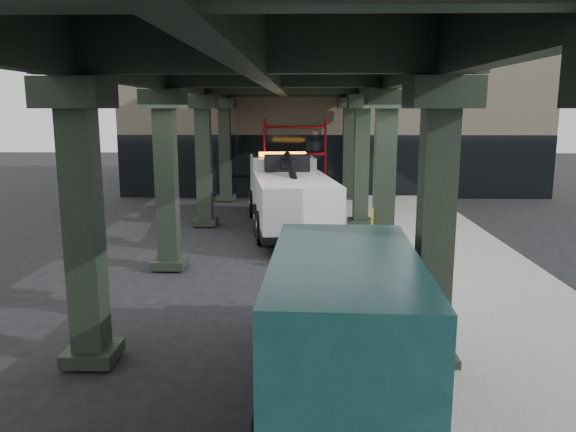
# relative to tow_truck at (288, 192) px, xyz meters

# --- Properties ---
(ground) EXTENTS (90.00, 90.00, 0.00)m
(ground) POSITION_rel_tow_truck_xyz_m (0.18, -7.54, -1.42)
(ground) COLOR black
(ground) RESTS_ON ground
(sidewalk) EXTENTS (5.00, 40.00, 0.15)m
(sidewalk) POSITION_rel_tow_truck_xyz_m (4.68, -5.54, -1.35)
(sidewalk) COLOR gray
(sidewalk) RESTS_ON ground
(lane_stripe) EXTENTS (0.12, 38.00, 0.01)m
(lane_stripe) POSITION_rel_tow_truck_xyz_m (1.88, -5.54, -1.41)
(lane_stripe) COLOR silver
(lane_stripe) RESTS_ON ground
(viaduct) EXTENTS (7.40, 32.00, 6.40)m
(viaduct) POSITION_rel_tow_truck_xyz_m (-0.22, -5.54, 4.04)
(viaduct) COLOR black
(viaduct) RESTS_ON ground
(building) EXTENTS (22.00, 10.00, 8.00)m
(building) POSITION_rel_tow_truck_xyz_m (2.18, 12.46, 2.58)
(building) COLOR #C6B793
(building) RESTS_ON ground
(scaffolding) EXTENTS (3.08, 0.88, 4.00)m
(scaffolding) POSITION_rel_tow_truck_xyz_m (0.18, 7.10, 0.69)
(scaffolding) COLOR #AD0D19
(scaffolding) RESTS_ON ground
(tow_truck) EXTENTS (3.61, 9.11, 2.91)m
(tow_truck) POSITION_rel_tow_truck_xyz_m (0.00, 0.00, 0.00)
(tow_truck) COLOR black
(tow_truck) RESTS_ON ground
(towed_van) EXTENTS (2.56, 5.96, 2.38)m
(towed_van) POSITION_rel_tow_truck_xyz_m (1.17, -12.62, -0.14)
(towed_van) COLOR #113D3F
(towed_van) RESTS_ON ground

